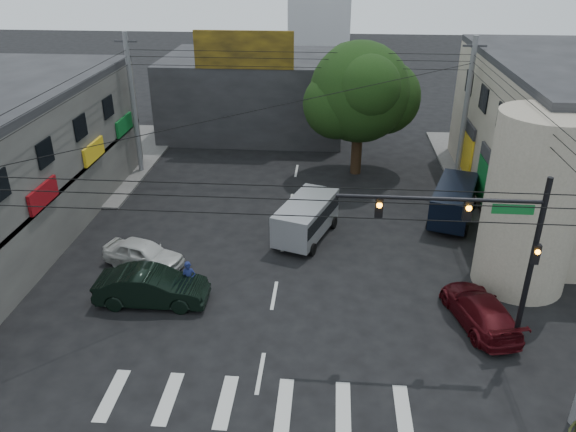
# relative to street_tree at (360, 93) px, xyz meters

# --- Properties ---
(ground) EXTENTS (160.00, 160.00, 0.00)m
(ground) POSITION_rel_street_tree_xyz_m (-4.00, -17.00, -5.47)
(ground) COLOR black
(ground) RESTS_ON ground
(sidewalk_far_left) EXTENTS (16.00, 16.00, 0.15)m
(sidewalk_far_left) POSITION_rel_street_tree_xyz_m (-22.00, 1.00, -5.40)
(sidewalk_far_left) COLOR #514F4C
(sidewalk_far_left) RESTS_ON ground
(sidewalk_far_right) EXTENTS (16.00, 16.00, 0.15)m
(sidewalk_far_right) POSITION_rel_street_tree_xyz_m (14.00, 1.00, -5.40)
(sidewalk_far_right) COLOR #514F4C
(sidewalk_far_right) RESTS_ON ground
(corner_column) EXTENTS (4.00, 4.00, 8.00)m
(corner_column) POSITION_rel_street_tree_xyz_m (7.00, -13.00, -1.47)
(corner_column) COLOR gray
(corner_column) RESTS_ON ground
(building_far) EXTENTS (14.00, 10.00, 6.00)m
(building_far) POSITION_rel_street_tree_xyz_m (-8.00, 9.00, -2.47)
(building_far) COLOR #232326
(building_far) RESTS_ON ground
(billboard) EXTENTS (7.00, 0.30, 2.60)m
(billboard) POSITION_rel_street_tree_xyz_m (-8.00, 4.10, 1.83)
(billboard) COLOR olive
(billboard) RESTS_ON building_far
(street_tree) EXTENTS (6.40, 6.40, 8.70)m
(street_tree) POSITION_rel_street_tree_xyz_m (0.00, 0.00, 0.00)
(street_tree) COLOR black
(street_tree) RESTS_ON ground
(traffic_gantry) EXTENTS (7.10, 0.35, 7.20)m
(traffic_gantry) POSITION_rel_street_tree_xyz_m (3.82, -18.00, -0.64)
(traffic_gantry) COLOR black
(traffic_gantry) RESTS_ON ground
(utility_pole_far_left) EXTENTS (0.32, 0.32, 9.20)m
(utility_pole_far_left) POSITION_rel_street_tree_xyz_m (-14.50, -1.00, -0.87)
(utility_pole_far_left) COLOR #59595B
(utility_pole_far_left) RESTS_ON ground
(utility_pole_far_right) EXTENTS (0.32, 0.32, 9.20)m
(utility_pole_far_right) POSITION_rel_street_tree_xyz_m (6.50, -1.00, -0.87)
(utility_pole_far_right) COLOR #59595B
(utility_pole_far_right) RESTS_ON ground
(dark_sedan) EXTENTS (1.82, 4.86, 1.58)m
(dark_sedan) POSITION_rel_street_tree_xyz_m (-9.19, -15.94, -4.68)
(dark_sedan) COLOR black
(dark_sedan) RESTS_ON ground
(white_compact) EXTENTS (3.81, 4.85, 1.35)m
(white_compact) POSITION_rel_street_tree_xyz_m (-10.50, -13.00, -4.80)
(white_compact) COLOR beige
(white_compact) RESTS_ON ground
(maroon_sedan) EXTENTS (4.08, 5.49, 1.33)m
(maroon_sedan) POSITION_rel_street_tree_xyz_m (4.57, -16.34, -4.81)
(maroon_sedan) COLOR #3D080D
(maroon_sedan) RESTS_ON ground
(silver_minivan) EXTENTS (5.94, 4.86, 2.04)m
(silver_minivan) POSITION_rel_street_tree_xyz_m (-2.88, -9.46, -4.45)
(silver_minivan) COLOR gray
(silver_minivan) RESTS_ON ground
(navy_van) EXTENTS (6.27, 5.00, 2.04)m
(navy_van) POSITION_rel_street_tree_xyz_m (5.21, -6.71, -4.45)
(navy_van) COLOR black
(navy_van) RESTS_ON ground
(traffic_officer) EXTENTS (0.72, 0.56, 1.71)m
(traffic_officer) POSITION_rel_street_tree_xyz_m (-7.71, -15.31, -4.62)
(traffic_officer) COLOR #151D4B
(traffic_officer) RESTS_ON ground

